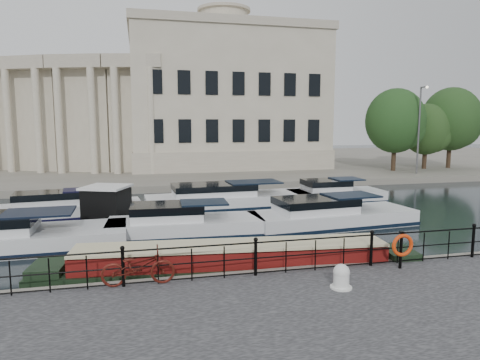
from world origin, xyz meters
name	(u,v)px	position (x,y,z in m)	size (l,w,h in m)	color
ground_plane	(239,269)	(0.00, 0.00, 0.00)	(160.00, 160.00, 0.00)	black
far_bank	(168,164)	(0.00, 39.00, 0.28)	(120.00, 42.00, 0.55)	#6B665B
railing	(256,255)	(0.00, -2.25, 1.20)	(24.14, 0.14, 1.22)	black
civic_building	(160,107)	(-1.00, 34.71, 7.04)	(53.55, 31.84, 16.85)	#ADA38C
lamp_posts	(454,128)	(26.00, 20.70, 4.80)	(8.24, 1.55, 8.07)	#59595B
bicycle	(138,267)	(-3.57, -2.25, 1.11)	(0.74, 2.13, 1.12)	#47130C
mooring_bollard	(341,277)	(2.13, -3.83, 0.88)	(0.63, 0.63, 0.71)	silver
life_ring_post	(402,246)	(4.80, -2.77, 1.33)	(0.76, 0.20, 1.24)	black
narrowboat	(232,267)	(-0.43, -0.82, 0.37)	(13.37, 3.05, 1.49)	black
harbour_hut	(107,208)	(-5.15, 7.87, 0.95)	(3.56, 3.30, 2.18)	#6B665B
cabin_cruisers	(199,214)	(-0.36, 7.99, 0.37)	(26.12, 10.44, 1.99)	silver
trees	(428,124)	(25.47, 23.91, 5.21)	(13.19, 6.96, 8.49)	black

